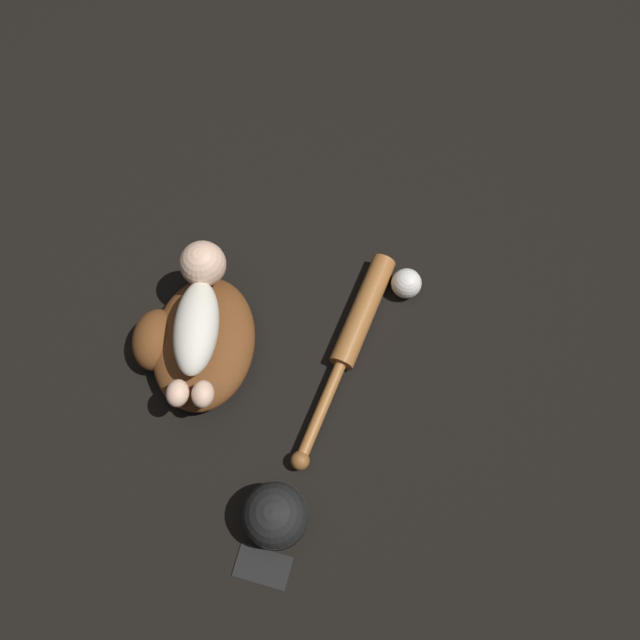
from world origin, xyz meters
name	(u,v)px	position (x,y,z in m)	size (l,w,h in m)	color
ground_plane	(192,334)	(0.00, 0.00, 0.00)	(6.00, 6.00, 0.00)	black
baseball_glove	(196,342)	(-0.03, -0.03, 0.05)	(0.38, 0.33, 0.11)	brown
baby_figure	(198,310)	(0.01, -0.04, 0.15)	(0.37, 0.20, 0.10)	silver
baseball_bat	(354,332)	(0.13, -0.36, 0.03)	(0.55, 0.07, 0.06)	#9E602D
baseball	(406,283)	(0.28, -0.44, 0.04)	(0.07, 0.07, 0.07)	white
baseball_cap	(275,516)	(-0.32, -0.34, 0.06)	(0.21, 0.13, 0.13)	black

